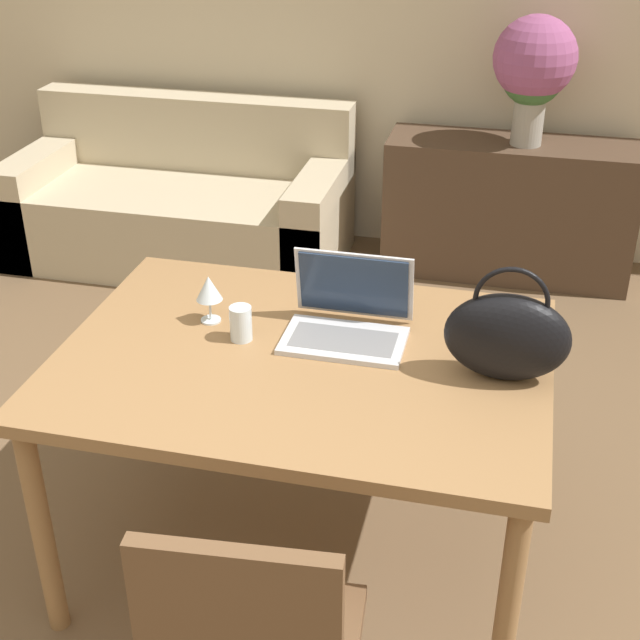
% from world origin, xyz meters
% --- Properties ---
extents(dining_table, '(1.40, 1.03, 0.77)m').
position_xyz_m(dining_table, '(0.12, 0.73, 0.69)').
color(dining_table, olive).
rests_on(dining_table, ground_plane).
extents(couch, '(1.77, 0.85, 0.82)m').
position_xyz_m(couch, '(-1.11, 2.86, 0.28)').
color(couch, '#C1B293').
rests_on(couch, ground_plane).
extents(sideboard, '(1.26, 0.40, 0.72)m').
position_xyz_m(sideboard, '(0.62, 3.04, 0.36)').
color(sideboard, '#4C3828').
rests_on(sideboard, ground_plane).
extents(laptop, '(0.36, 0.28, 0.24)m').
position_xyz_m(laptop, '(0.22, 0.89, 0.83)').
color(laptop, silver).
rests_on(laptop, dining_table).
extents(drinking_glass, '(0.07, 0.07, 0.11)m').
position_xyz_m(drinking_glass, '(-0.08, 0.78, 0.82)').
color(drinking_glass, silver).
rests_on(drinking_glass, dining_table).
extents(wine_glass, '(0.08, 0.08, 0.15)m').
position_xyz_m(wine_glass, '(-0.21, 0.86, 0.87)').
color(wine_glass, silver).
rests_on(wine_glass, dining_table).
extents(handbag, '(0.34, 0.14, 0.34)m').
position_xyz_m(handbag, '(0.68, 0.74, 0.90)').
color(handbag, black).
rests_on(handbag, dining_table).
extents(flower_vase, '(0.40, 0.40, 0.62)m').
position_xyz_m(flower_vase, '(0.67, 3.02, 1.10)').
color(flower_vase, '#9E998E').
rests_on(flower_vase, sideboard).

